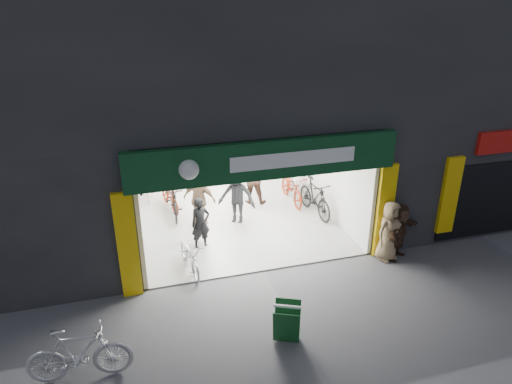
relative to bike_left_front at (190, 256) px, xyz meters
name	(u,v)px	position (x,y,z in m)	size (l,w,h in m)	color
ground	(265,271)	(1.80, -0.60, -0.42)	(60.00, 60.00, 0.00)	#56565B
building	(247,69)	(2.71, 4.39, 3.89)	(17.00, 10.27, 8.00)	#232326
bike_left_front	(190,256)	(0.00, 0.00, 0.00)	(0.56, 1.60, 0.84)	#B7B8BC
bike_left_midfront	(174,200)	(0.00, 3.26, 0.12)	(0.51, 1.81, 1.09)	black
bike_left_midback	(170,196)	(-0.06, 3.84, 0.02)	(0.58, 1.68, 0.88)	maroon
bike_left_back	(148,185)	(-0.70, 4.90, 0.07)	(0.46, 1.62, 0.97)	#B3B3B8
bike_right_front	(315,197)	(4.30, 2.12, 0.18)	(0.56, 1.98, 1.19)	black
bike_right_mid	(292,188)	(3.95, 3.24, 0.08)	(0.67, 1.92, 1.01)	maroon
bike_right_back	(297,181)	(4.30, 3.67, 0.16)	(0.54, 1.92, 1.15)	#B0B1B5
parked_bike	(79,354)	(-2.44, -3.04, 0.14)	(0.53, 1.87, 1.12)	silver
customer_a	(201,224)	(0.47, 1.05, 0.32)	(0.54, 0.36, 1.49)	black
customer_b	(252,177)	(2.65, 3.54, 0.53)	(0.93, 0.72, 1.91)	#372219
customer_c	(237,196)	(1.79, 2.24, 0.49)	(1.17, 0.67, 1.82)	black
customer_d	(200,199)	(0.67, 2.36, 0.46)	(1.03, 0.43, 1.76)	#7C5F48
pedestrian_near	(389,231)	(5.10, -0.90, 0.41)	(0.81, 0.53, 1.66)	#967D57
pedestrian_far	(399,232)	(5.38, -0.92, 0.36)	(1.45, 0.46, 1.56)	#3B281B
sandwich_board	(287,322)	(1.48, -3.12, 0.03)	(0.70, 0.71, 0.81)	#10431C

